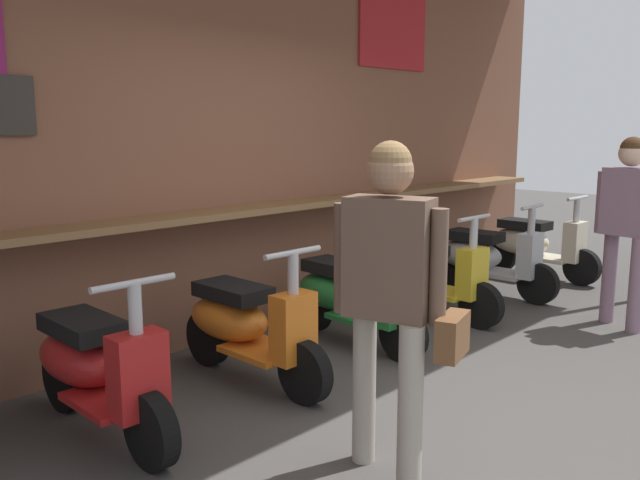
# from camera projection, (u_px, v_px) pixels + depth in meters

# --- Properties ---
(ground_plane) EXTENTS (27.35, 27.35, 0.00)m
(ground_plane) POSITION_uv_depth(u_px,v_px,m) (421.00, 399.00, 4.24)
(ground_plane) COLOR #474442
(market_stall_facade) EXTENTS (9.77, 2.63, 3.80)m
(market_stall_facade) POSITION_uv_depth(u_px,v_px,m) (229.00, 75.00, 5.13)
(market_stall_facade) COLOR brown
(market_stall_facade) RESTS_ON ground_plane
(scooter_red) EXTENTS (0.46, 1.40, 0.97)m
(scooter_red) POSITION_uv_depth(u_px,v_px,m) (94.00, 366.00, 3.73)
(scooter_red) COLOR red
(scooter_red) RESTS_ON ground_plane
(scooter_orange) EXTENTS (0.46, 1.40, 0.97)m
(scooter_orange) POSITION_uv_depth(u_px,v_px,m) (244.00, 324.00, 4.52)
(scooter_orange) COLOR orange
(scooter_orange) RESTS_ON ground_plane
(scooter_green) EXTENTS (0.49, 1.40, 0.97)m
(scooter_green) POSITION_uv_depth(u_px,v_px,m) (348.00, 296.00, 5.28)
(scooter_green) COLOR #237533
(scooter_green) RESTS_ON ground_plane
(scooter_yellow) EXTENTS (0.46, 1.40, 0.97)m
(scooter_yellow) POSITION_uv_depth(u_px,v_px,m) (426.00, 274.00, 6.07)
(scooter_yellow) COLOR gold
(scooter_yellow) RESTS_ON ground_plane
(scooter_silver) EXTENTS (0.46, 1.40, 0.97)m
(scooter_silver) POSITION_uv_depth(u_px,v_px,m) (484.00, 257.00, 6.82)
(scooter_silver) COLOR #B2B5BA
(scooter_silver) RESTS_ON ground_plane
(scooter_cream) EXTENTS (0.46, 1.40, 0.97)m
(scooter_cream) POSITION_uv_depth(u_px,v_px,m) (533.00, 244.00, 7.61)
(scooter_cream) COLOR beige
(scooter_cream) RESTS_ON ground_plane
(shopper_browsing) EXTENTS (0.28, 0.56, 1.63)m
(shopper_browsing) POSITION_uv_depth(u_px,v_px,m) (628.00, 212.00, 5.60)
(shopper_browsing) COLOR gray
(shopper_browsing) RESTS_ON ground_plane
(shopper_passing) EXTENTS (0.40, 0.65, 1.65)m
(shopper_passing) POSITION_uv_depth(u_px,v_px,m) (392.00, 279.00, 3.16)
(shopper_passing) COLOR #ADA393
(shopper_passing) RESTS_ON ground_plane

